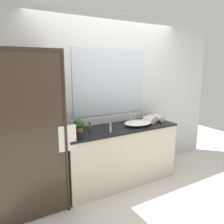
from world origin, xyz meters
TOP-DOWN VIEW (x-y plane):
  - ground_plane at (0.00, 0.00)m, footprint 8.00×8.00m
  - wall_back_with_mirror at (0.00, 0.34)m, footprint 4.40×0.06m
  - vanity_cabinet at (0.00, 0.01)m, footprint 1.80×0.58m
  - shower_enclosure at (-1.28, -0.19)m, footprint 1.20×0.59m
  - sink_basin at (0.31, -0.03)m, footprint 0.46×0.35m
  - faucet at (0.31, 0.16)m, footprint 0.17×0.16m
  - potted_plant at (-0.63, 0.10)m, footprint 0.16×0.16m
  - amenity_bottle_shampoo at (-0.44, 0.16)m, footprint 0.03×0.03m
  - amenity_bottle_body_wash at (-0.16, 0.03)m, footprint 0.03×0.03m
  - amenity_bottle_conditioner at (-0.27, -0.16)m, footprint 0.03×0.03m
  - rolled_towel_near_edge at (0.76, 0.01)m, footprint 0.10×0.20m
  - rolled_towel_middle at (0.65, 0.04)m, footprint 0.10×0.19m
  - rolled_towel_far_edge at (0.54, -0.01)m, footprint 0.12×0.21m

SIDE VIEW (x-z plane):
  - ground_plane at x=0.00m, z-range 0.00..0.00m
  - vanity_cabinet at x=0.00m, z-range 0.00..0.90m
  - sink_basin at x=0.31m, z-range 0.90..0.97m
  - amenity_bottle_conditioner at x=-0.27m, z-range 0.90..0.98m
  - amenity_bottle_body_wash at x=-0.16m, z-range 0.90..0.99m
  - rolled_towel_far_edge at x=0.54m, z-range 0.90..0.99m
  - amenity_bottle_shampoo at x=-0.44m, z-range 0.90..1.00m
  - rolled_towel_middle at x=0.65m, z-range 0.90..1.00m
  - rolled_towel_near_edge at x=0.76m, z-range 0.90..1.00m
  - faucet at x=0.31m, z-range 0.87..1.04m
  - potted_plant at x=-0.63m, z-range 0.91..1.09m
  - shower_enclosure at x=-1.28m, z-range 0.03..2.03m
  - wall_back_with_mirror at x=0.00m, z-range 0.01..2.61m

